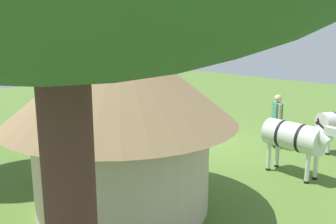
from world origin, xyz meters
TOP-DOWN VIEW (x-y plane):
  - ground_plane at (0.00, 0.00)m, footprint 36.00×36.00m
  - thatched_hut at (-2.03, 4.75)m, footprint 4.78×4.78m
  - shade_umbrella at (3.06, 2.31)m, footprint 3.81×3.81m
  - patio_dining_table at (3.06, 2.31)m, footprint 1.69×1.23m
  - patio_chair_east_end at (3.62, 3.47)m, footprint 0.58×0.57m
  - patio_chair_west_end at (2.76, 1.05)m, footprint 0.52×0.51m
  - guest_beside_umbrella at (1.39, 3.49)m, footprint 0.45×0.47m
  - standing_watcher at (-1.90, -1.28)m, footprint 0.50×0.48m
  - striped_lounge_chair at (0.93, 1.29)m, footprint 0.88×0.95m
  - zebra_by_umbrella at (-3.54, 0.46)m, footprint 2.18×0.76m

SIDE VIEW (x-z plane):
  - ground_plane at x=0.00m, z-range 0.00..0.00m
  - striped_lounge_chair at x=0.93m, z-range -0.07..0.58m
  - patio_chair_east_end at x=3.62m, z-range 0.07..0.97m
  - patio_chair_west_end at x=2.76m, z-range 0.07..0.97m
  - patio_dining_table at x=3.06m, z-range 0.29..1.03m
  - guest_beside_umbrella at x=1.39m, z-range 0.17..1.81m
  - zebra_by_umbrella at x=-3.54m, z-range 0.25..1.82m
  - standing_watcher at x=-1.90m, z-range 0.18..1.93m
  - thatched_hut at x=-2.03m, z-range 0.25..3.98m
  - shade_umbrella at x=3.06m, z-range 1.10..4.03m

